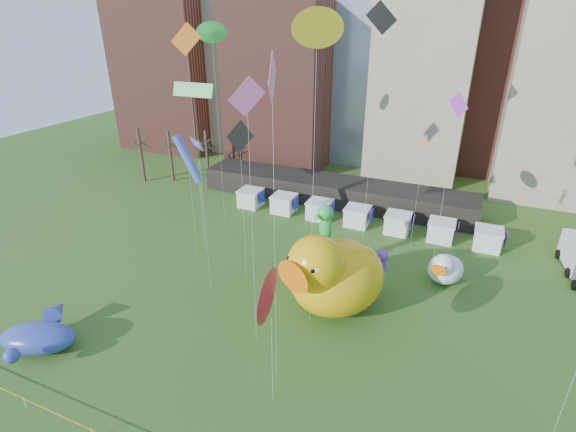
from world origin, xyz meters
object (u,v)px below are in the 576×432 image
at_px(big_duck, 333,274).
at_px(seahorse_green, 325,224).
at_px(whale_inflatable, 39,335).
at_px(small_duck, 445,268).
at_px(seahorse_purple, 383,262).

relative_size(big_duck, seahorse_green, 1.53).
bearing_deg(big_duck, seahorse_green, 139.78).
xyz_separation_m(big_duck, whale_inflatable, (-19.51, -13.79, -2.51)).
distance_m(big_duck, small_duck, 12.38).
height_order(small_duck, seahorse_green, seahorse_green).
distance_m(seahorse_green, whale_inflatable, 25.97).
xyz_separation_m(big_duck, seahorse_purple, (3.35, 4.64, -0.58)).
bearing_deg(seahorse_purple, seahorse_green, -177.34).
xyz_separation_m(small_duck, whale_inflatable, (-28.24, -22.31, -0.41)).
distance_m(small_duck, whale_inflatable, 35.99).
height_order(small_duck, whale_inflatable, small_duck).
relative_size(small_duck, whale_inflatable, 0.66).
bearing_deg(seahorse_green, big_duck, -40.42).
xyz_separation_m(big_duck, seahorse_green, (-2.65, 5.47, 1.88)).
relative_size(small_duck, seahorse_green, 0.65).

